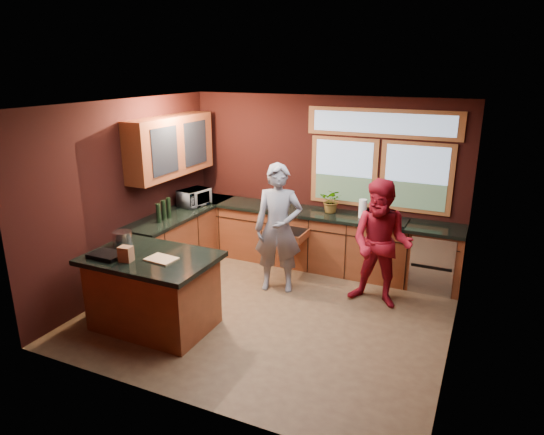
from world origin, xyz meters
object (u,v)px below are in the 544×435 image
Objects in this scene: island at (153,291)px; person_red at (381,244)px; stock_pot at (122,238)px; cutting_board at (161,259)px; person_grey at (278,229)px.

person_red is (2.40, 1.75, 0.39)m from island.
cutting_board is at bearing -14.93° from stock_pot.
island is 2.99m from person_red.
person_grey is 1.44m from person_red.
stock_pot is at bearing -152.35° from person_grey.
person_grey reaches higher than person_red.
stock_pot is (-1.52, -1.47, 0.11)m from person_grey.
island is 0.80m from stock_pot.
cutting_board is at bearing -136.54° from person_red.
person_red is at bearing 36.14° from island.
cutting_board reaches higher than island.
island is 6.46× the size of stock_pot.
stock_pot is at bearing 164.74° from island.
island is 0.89× the size of person_red.
person_grey is at bearing 44.10° from stock_pot.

